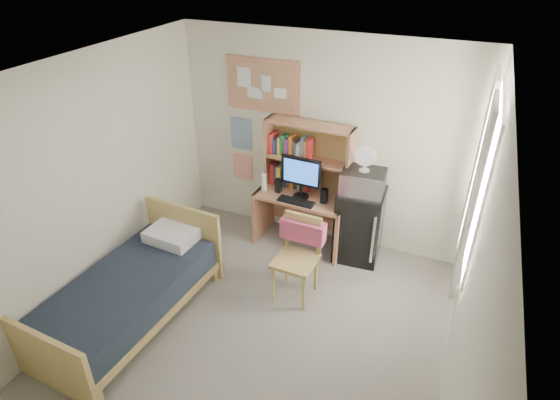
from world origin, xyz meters
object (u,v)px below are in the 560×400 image
at_px(microwave, 363,182).
at_px(speaker_right, 324,196).
at_px(bulletin_board, 263,85).
at_px(mini_fridge, 359,224).
at_px(desk, 302,219).
at_px(bed, 129,299).
at_px(desk_fan, 365,159).
at_px(speaker_left, 278,186).
at_px(desk_chair, 295,260).
at_px(monitor, 301,178).

bearing_deg(microwave, speaker_right, -174.28).
relative_size(bulletin_board, mini_fridge, 1.04).
bearing_deg(desk, bulletin_board, 158.68).
xyz_separation_m(bulletin_board, desk, (0.65, -0.29, -1.57)).
height_order(bed, desk_fan, desk_fan).
bearing_deg(microwave, bed, -137.52).
relative_size(speaker_left, microwave, 0.36).
relative_size(speaker_left, desk_fan, 0.60).
bearing_deg(desk_fan, desk_chair, -118.56).
distance_m(desk, mini_fridge, 0.73).
distance_m(mini_fridge, monitor, 0.90).
relative_size(desk, mini_fridge, 1.26).
bearing_deg(bulletin_board, speaker_right, -20.97).
relative_size(mini_fridge, monitor, 1.70).
height_order(desk_chair, bed, desk_chair).
relative_size(mini_fridge, bed, 0.48).
distance_m(mini_fridge, desk_fan, 0.88).
xyz_separation_m(mini_fridge, speaker_right, (-0.43, -0.09, 0.35)).
height_order(bed, microwave, microwave).
distance_m(bulletin_board, desk_fan, 1.52).
relative_size(mini_fridge, speaker_right, 5.01).
height_order(desk_chair, desk_fan, desk_fan).
height_order(mini_fridge, bed, mini_fridge).
xyz_separation_m(desk, desk_fan, (0.73, -0.00, 0.97)).
bearing_deg(desk_chair, speaker_left, 124.52).
bearing_deg(desk_fan, monitor, -179.29).
xyz_separation_m(desk, speaker_left, (-0.30, -0.05, 0.44)).
height_order(desk, monitor, monitor).
xyz_separation_m(bulletin_board, speaker_left, (0.34, -0.33, -1.12)).
bearing_deg(speaker_left, bed, -111.07).
distance_m(monitor, speaker_right, 0.35).
distance_m(bed, monitor, 2.34).
distance_m(bulletin_board, microwave, 1.66).
height_order(desk_chair, speaker_right, desk_chair).
xyz_separation_m(bulletin_board, monitor, (0.64, -0.35, -0.95)).
distance_m(speaker_right, desk_fan, 0.68).
bearing_deg(desk, monitor, -90.00).
bearing_deg(monitor, bulletin_board, 154.30).
height_order(monitor, speaker_right, monitor).
bearing_deg(desk_chair, mini_fridge, 68.00).
height_order(mini_fridge, monitor, monitor).
distance_m(desk, desk_fan, 1.21).
bearing_deg(desk_chair, bulletin_board, 128.64).
height_order(desk, speaker_right, speaker_right).
distance_m(bed, speaker_right, 2.44).
bearing_deg(mini_fridge, desk_chair, -118.06).
bearing_deg(desk, bed, -117.58).
bearing_deg(mini_fridge, bulletin_board, 165.00).
distance_m(desk, speaker_right, 0.54).
height_order(monitor, speaker_left, monitor).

